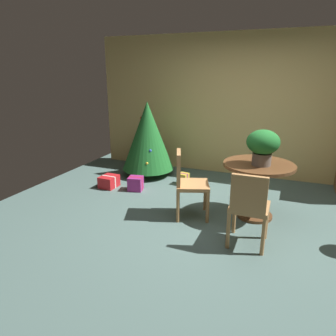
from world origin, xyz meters
The scene contains 10 objects.
ground_plane centered at (0.00, 0.00, 0.00)m, with size 6.60×6.60×0.00m, color #4C6660.
back_wall_panel centered at (0.00, 2.20, 1.30)m, with size 6.00×0.10×2.60m, color tan.
round_dining_table centered at (0.41, 0.37, 0.49)m, with size 0.93×0.93×0.76m.
flower_vase centered at (0.44, 0.30, 1.03)m, with size 0.41×0.41×0.46m.
wooden_chair_left centered at (-0.47, 0.05, 0.51)m, with size 0.56×0.56×0.91m.
wooden_chair_near centered at (0.41, -0.44, 0.50)m, with size 0.42×0.42×0.89m.
holiday_tree centered at (-1.73, 1.46, 0.77)m, with size 0.97×0.97×1.40m.
gift_box_gold centered at (-0.92, 1.22, 0.10)m, with size 0.19×0.19×0.20m.
gift_box_purple centered at (-1.57, 0.64, 0.12)m, with size 0.27×0.26×0.23m.
gift_box_red centered at (-2.07, 0.60, 0.10)m, with size 0.27×0.32×0.20m.
Camera 1 is at (0.74, -3.63, 1.90)m, focal length 32.72 mm.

